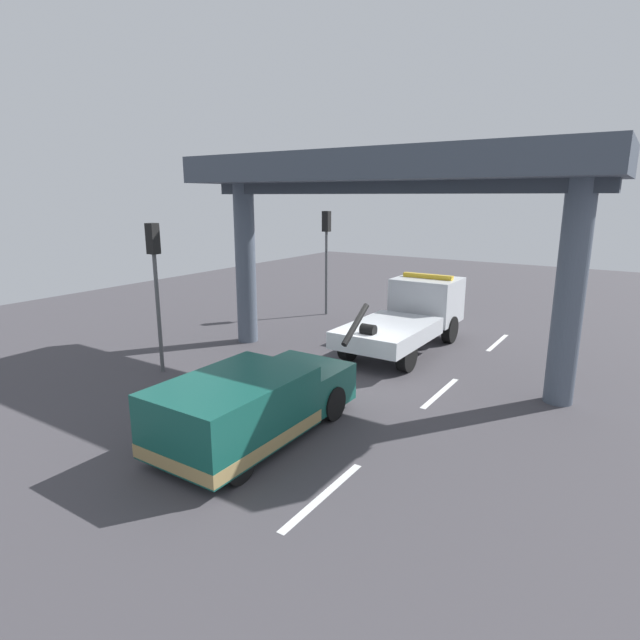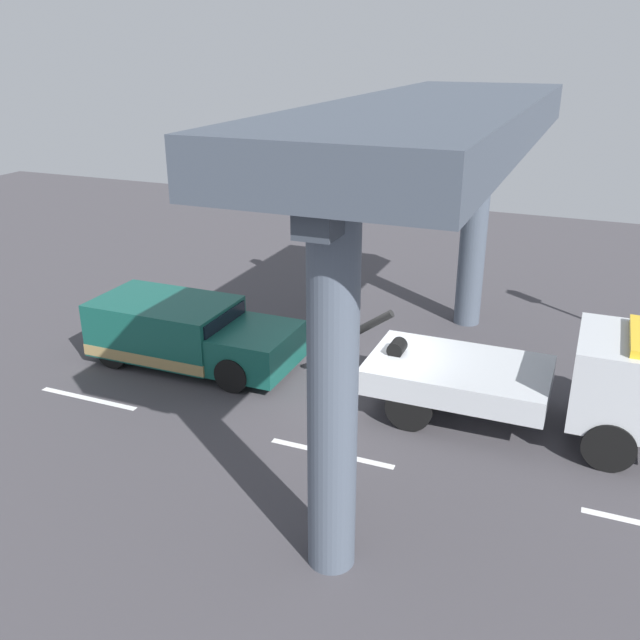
# 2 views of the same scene
# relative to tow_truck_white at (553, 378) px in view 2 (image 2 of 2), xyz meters

# --- Properties ---
(ground_plane) EXTENTS (60.00, 40.00, 0.10)m
(ground_plane) POSITION_rel_tow_truck_white_xyz_m (-3.85, 0.00, -1.25)
(ground_plane) COLOR #423F44
(lane_stripe_west) EXTENTS (2.60, 0.16, 0.01)m
(lane_stripe_west) POSITION_rel_tow_truck_white_xyz_m (-9.85, -2.58, -1.20)
(lane_stripe_west) COLOR silver
(lane_stripe_west) RESTS_ON ground
(lane_stripe_mid) EXTENTS (2.60, 0.16, 0.01)m
(lane_stripe_mid) POSITION_rel_tow_truck_white_xyz_m (-3.85, -2.58, -1.20)
(lane_stripe_mid) COLOR silver
(lane_stripe_mid) RESTS_ON ground
(tow_truck_white) EXTENTS (7.25, 2.43, 2.46)m
(tow_truck_white) POSITION_rel_tow_truck_white_xyz_m (0.00, 0.00, 0.00)
(tow_truck_white) COLOR silver
(tow_truck_white) RESTS_ON ground
(towed_van_green) EXTENTS (5.20, 2.22, 1.58)m
(towed_van_green) POSITION_rel_tow_truck_white_xyz_m (-8.82, 0.00, -0.42)
(towed_van_green) COLOR #145147
(towed_van_green) RESTS_ON ground
(overpass_structure) EXTENTS (3.60, 12.80, 6.58)m
(overpass_structure) POSITION_rel_tow_truck_white_xyz_m (-2.75, 0.00, 4.50)
(overpass_structure) COLOR #4C5666
(overpass_structure) RESTS_ON ground
(traffic_light_near) EXTENTS (0.39, 0.32, 4.55)m
(traffic_light_near) POSITION_rel_tow_truck_white_xyz_m (-6.83, 5.34, 2.11)
(traffic_light_near) COLOR #515456
(traffic_light_near) RESTS_ON ground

